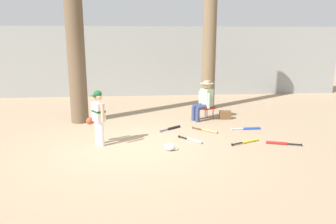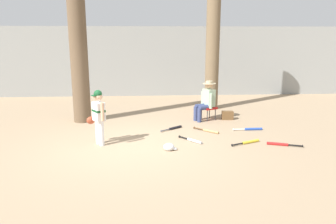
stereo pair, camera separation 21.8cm
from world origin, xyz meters
name	(u,v)px [view 1 (the left image)]	position (x,y,z in m)	size (l,w,h in m)	color
ground_plane	(133,146)	(0.00, 0.00, 0.00)	(60.00, 60.00, 0.00)	#9E8466
concrete_back_wall	(134,62)	(0.00, 6.89, 1.47)	(18.00, 0.36, 2.93)	gray
tree_near_player	(76,46)	(-1.60, 2.42, 2.22)	(0.69, 0.69, 5.09)	brown
tree_behind_spectator	(209,37)	(2.61, 3.97, 2.47)	(0.63, 0.63, 5.56)	brown
young_ballplayer	(98,114)	(-0.78, 0.18, 0.74)	(0.51, 0.51, 1.31)	white
folding_stool	(206,108)	(2.22, 2.36, 0.36)	(0.53, 0.53, 0.41)	red
seated_spectator	(204,99)	(2.13, 2.32, 0.64)	(0.67, 0.55, 1.20)	navy
handbag_beside_stool	(225,115)	(2.82, 2.35, 0.13)	(0.34, 0.18, 0.26)	brown
bat_blue_youth	(249,128)	(3.18, 1.14, 0.03)	(0.81, 0.09, 0.07)	#2347AD
bat_yellow_trainer	(248,141)	(2.77, 0.03, 0.03)	(0.76, 0.39, 0.07)	yellow
bat_wood_tan	(208,130)	(2.00, 1.04, 0.03)	(0.62, 0.59, 0.07)	tan
bat_aluminum_silver	(193,140)	(1.45, 0.24, 0.03)	(0.53, 0.60, 0.07)	#B7BCC6
bat_red_barrel	(279,143)	(3.46, -0.16, 0.03)	(0.78, 0.32, 0.07)	red
bat_black_composite	(172,128)	(1.07, 1.37, 0.03)	(0.62, 0.49, 0.07)	black
batting_helmet_white	(170,147)	(0.84, -0.32, 0.07)	(0.29, 0.23, 0.17)	silver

